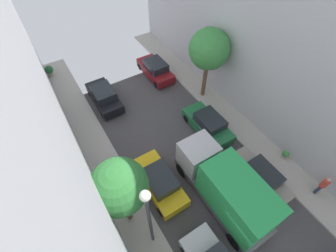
% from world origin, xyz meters
% --- Properties ---
extents(ground, '(32.00, 32.00, 0.00)m').
position_xyz_m(ground, '(0.00, 0.00, 0.00)').
color(ground, '#423F42').
extents(sidewalk_right, '(2.00, 44.00, 0.15)m').
position_xyz_m(sidewalk_right, '(5.00, 0.00, 0.07)').
color(sidewalk_right, '#A8A399').
rests_on(sidewalk_right, ground).
extents(parked_car_left_3, '(1.78, 4.20, 1.57)m').
position_xyz_m(parked_car_left_3, '(-2.70, 5.03, 0.72)').
color(parked_car_left_3, gold).
rests_on(parked_car_left_3, ground).
extents(parked_car_left_4, '(1.78, 4.20, 1.57)m').
position_xyz_m(parked_car_left_4, '(-2.70, 13.99, 0.72)').
color(parked_car_left_4, black).
rests_on(parked_car_left_4, ground).
extents(parked_car_right_2, '(1.78, 4.20, 1.57)m').
position_xyz_m(parked_car_right_2, '(2.70, 2.03, 0.72)').
color(parked_car_right_2, gray).
rests_on(parked_car_right_2, ground).
extents(parked_car_right_3, '(1.78, 4.20, 1.57)m').
position_xyz_m(parked_car_right_3, '(2.70, 7.11, 0.72)').
color(parked_car_right_3, '#1E6638').
rests_on(parked_car_right_3, ground).
extents(parked_car_right_4, '(1.78, 4.20, 1.57)m').
position_xyz_m(parked_car_right_4, '(2.70, 14.92, 0.72)').
color(parked_car_right_4, maroon).
rests_on(parked_car_right_4, ground).
extents(delivery_truck, '(2.26, 6.60, 3.38)m').
position_xyz_m(delivery_truck, '(0.00, 2.31, 1.79)').
color(delivery_truck, '#4C4C51').
rests_on(delivery_truck, ground).
extents(pedestrian, '(0.40, 0.36, 1.72)m').
position_xyz_m(pedestrian, '(5.34, -0.42, 1.07)').
color(pedestrian, '#2D334C').
rests_on(pedestrian, sidewalk_right).
extents(street_tree_1, '(3.02, 3.02, 5.90)m').
position_xyz_m(street_tree_1, '(4.75, 10.40, 4.51)').
color(street_tree_1, brown).
rests_on(street_tree_1, sidewalk_right).
extents(street_tree_2, '(2.73, 2.73, 5.32)m').
position_xyz_m(street_tree_2, '(-5.14, 4.30, 4.08)').
color(street_tree_2, brown).
rests_on(street_tree_2, sidewalk_left).
extents(potted_plant_0, '(0.73, 0.73, 1.00)m').
position_xyz_m(potted_plant_0, '(-5.66, 19.95, 0.70)').
color(potted_plant_0, '#B2A899').
rests_on(potted_plant_0, sidewalk_left).
extents(potted_plant_4, '(0.44, 0.44, 0.71)m').
position_xyz_m(potted_plant_4, '(5.59, 2.34, 0.53)').
color(potted_plant_4, '#B2A899').
rests_on(potted_plant_4, sidewalk_right).
extents(lamp_post, '(0.44, 0.44, 5.97)m').
position_xyz_m(lamp_post, '(-4.60, 2.55, 4.04)').
color(lamp_post, '#333338').
rests_on(lamp_post, sidewalk_left).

